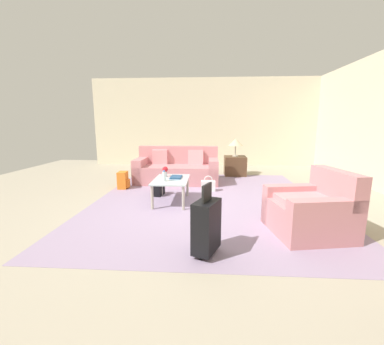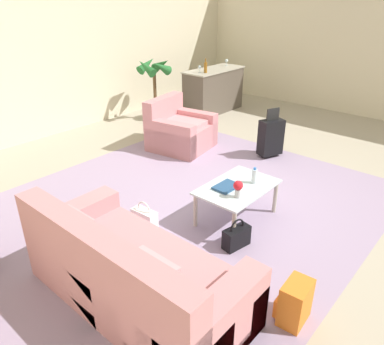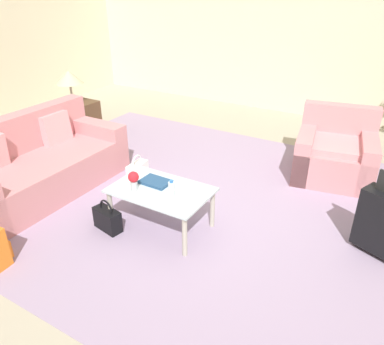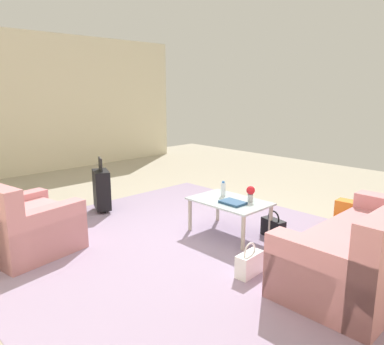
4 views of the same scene
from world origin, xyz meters
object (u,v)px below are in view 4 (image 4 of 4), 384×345
object	(u,v)px
suitcase_black	(102,189)
backpack_orange	(347,216)
coffee_table	(229,205)
coffee_table_book	(233,202)
flower_vase	(251,192)
armchair	(22,229)
couch	(375,251)
water_bottle	(223,189)
handbag_white	(249,263)
handbag_black	(273,227)

from	to	relation	value
suitcase_black	backpack_orange	world-z (taller)	suitcase_black
coffee_table	coffee_table_book	size ratio (longest dim) A/B	3.26
suitcase_black	flower_vase	bearing A→B (deg)	-159.05
coffee_table	coffee_table_book	xyz separation A→B (m)	(-0.12, 0.08, 0.08)
backpack_orange	armchair	bearing A→B (deg)	56.54
couch	armchair	bearing A→B (deg)	36.36
water_bottle	suitcase_black	size ratio (longest dim) A/B	0.24
couch	coffee_table_book	size ratio (longest dim) A/B	6.84
armchair	coffee_table_book	bearing A→B (deg)	-123.92
coffee_table	couch	bearing A→B (deg)	-176.82
couch	coffee_table_book	world-z (taller)	couch
handbag_white	handbag_black	bearing A→B (deg)	-68.34
couch	backpack_orange	size ratio (longest dim) A/B	5.28
coffee_table	suitcase_black	xyz separation A→B (m)	(2.00, 0.70, -0.04)
armchair	coffee_table_book	xyz separation A→B (m)	(-1.41, -2.09, 0.18)
armchair	flower_vase	size ratio (longest dim) A/B	5.45
water_bottle	flower_vase	size ratio (longest dim) A/B	1.00
armchair	backpack_orange	distance (m)	4.15
couch	coffee_table	xyz separation A→B (m)	(1.80, 0.10, 0.09)
coffee_table	backpack_orange	xyz separation A→B (m)	(-1.00, -1.29, -0.21)
flower_vase	backpack_orange	distance (m)	1.44
handbag_white	handbag_black	xyz separation A→B (m)	(0.41, -1.04, 0.00)
handbag_white	backpack_orange	world-z (taller)	backpack_orange
armchair	coffee_table	world-z (taller)	armchair
armchair	water_bottle	size ratio (longest dim) A/B	5.48
armchair	handbag_black	world-z (taller)	armchair
water_bottle	backpack_orange	world-z (taller)	water_bottle
coffee_table_book	suitcase_black	xyz separation A→B (m)	(2.12, 0.62, -0.12)
armchair	flower_vase	bearing A→B (deg)	-122.98
handbag_black	backpack_orange	size ratio (longest dim) A/B	0.89
water_bottle	handbag_white	distance (m)	1.42
coffee_table	handbag_white	bearing A→B (deg)	140.97
armchair	handbag_black	distance (m)	3.06
flower_vase	handbag_white	distance (m)	1.18
armchair	handbag_black	size ratio (longest dim) A/B	3.12
water_bottle	coffee_table_book	bearing A→B (deg)	150.64
suitcase_black	water_bottle	bearing A→B (deg)	-156.04
coffee_table	flower_vase	xyz separation A→B (m)	(-0.22, -0.15, 0.19)
handbag_black	coffee_table	bearing A→B (deg)	35.22
handbag_white	armchair	bearing A→B (deg)	33.98
coffee_table_book	backpack_orange	xyz separation A→B (m)	(-0.88, -1.37, -0.28)
armchair	suitcase_black	distance (m)	1.64
couch	coffee_table	distance (m)	1.81
armchair	handbag_black	xyz separation A→B (m)	(-1.75, -2.50, -0.17)
coffee_table	handbag_white	distance (m)	1.16
couch	water_bottle	xyz separation A→B (m)	(2.00, -0.00, 0.25)
coffee_table	backpack_orange	bearing A→B (deg)	-127.81
coffee_table	backpack_orange	distance (m)	1.65
flower_vase	backpack_orange	size ratio (longest dim) A/B	0.51
armchair	coffee_table	xyz separation A→B (m)	(-1.29, -2.17, 0.10)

